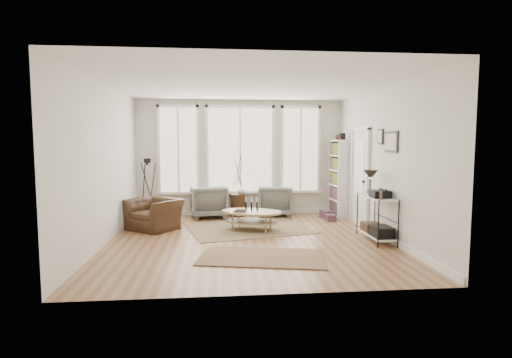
{
  "coord_description": "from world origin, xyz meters",
  "views": [
    {
      "loc": [
        -0.56,
        -7.41,
        1.85
      ],
      "look_at": [
        0.2,
        0.6,
        1.1
      ],
      "focal_mm": 28.0,
      "sensor_mm": 36.0,
      "label": 1
    }
  ],
  "objects": [
    {
      "name": "wall_art",
      "position": [
        2.58,
        -0.27,
        1.88
      ],
      "size": [
        0.04,
        0.88,
        0.44
      ],
      "color": "black",
      "rests_on": "ground"
    },
    {
      "name": "accent_chair",
      "position": [
        -1.92,
        1.11,
        0.32
      ],
      "size": [
        1.31,
        1.29,
        0.64
      ],
      "primitive_type": "imported",
      "rotation": [
        0.0,
        0.0,
        -0.66
      ],
      "color": "#382113",
      "rests_on": "ground"
    },
    {
      "name": "side_table",
      "position": [
        -0.07,
        2.44,
        0.75
      ],
      "size": [
        0.37,
        0.37,
        1.56
      ],
      "color": "#382113",
      "rests_on": "ground"
    },
    {
      "name": "bay_window",
      "position": [
        0.0,
        2.71,
        1.61
      ],
      "size": [
        4.14,
        0.12,
        2.24
      ],
      "color": "beige",
      "rests_on": "ground"
    },
    {
      "name": "book_stack_near",
      "position": [
        2.05,
        1.96,
        0.1
      ],
      "size": [
        0.31,
        0.35,
        0.19
      ],
      "primitive_type": "cube",
      "rotation": [
        0.0,
        0.0,
        0.27
      ],
      "color": "brown",
      "rests_on": "ground"
    },
    {
      "name": "armchair_right",
      "position": [
        0.88,
        2.45,
        0.38
      ],
      "size": [
        0.96,
        0.97,
        0.77
      ],
      "primitive_type": "imported",
      "rotation": [
        0.0,
        0.0,
        2.97
      ],
      "color": "slate",
      "rests_on": "ground"
    },
    {
      "name": "coffee_table",
      "position": [
        0.12,
        0.82,
        0.32
      ],
      "size": [
        1.49,
        1.23,
        0.59
      ],
      "color": "tan",
      "rests_on": "ground"
    },
    {
      "name": "rug_runner",
      "position": [
        0.14,
        -1.19,
        0.01
      ],
      "size": [
        2.19,
        1.5,
        0.01
      ],
      "primitive_type": "cube",
      "rotation": [
        0.0,
        0.0,
        -0.2
      ],
      "color": "brown",
      "rests_on": "ground"
    },
    {
      "name": "rug_main",
      "position": [
        0.07,
        0.97,
        0.01
      ],
      "size": [
        2.84,
        2.39,
        0.01
      ],
      "primitive_type": "cube",
      "rotation": [
        0.0,
        0.0,
        0.24
      ],
      "color": "brown",
      "rests_on": "ground"
    },
    {
      "name": "armchair_left",
      "position": [
        -0.8,
        2.37,
        0.39
      ],
      "size": [
        0.96,
        0.98,
        0.79
      ],
      "primitive_type": "imported",
      "rotation": [
        0.0,
        0.0,
        3.29
      ],
      "color": "slate",
      "rests_on": "ground"
    },
    {
      "name": "room",
      "position": [
        0.02,
        0.03,
        1.43
      ],
      "size": [
        5.5,
        5.54,
        2.9
      ],
      "color": "#986945",
      "rests_on": "ground"
    },
    {
      "name": "bookcase",
      "position": [
        2.44,
        2.23,
        0.96
      ],
      "size": [
        0.31,
        0.85,
        2.06
      ],
      "color": "white",
      "rests_on": "ground"
    },
    {
      "name": "low_shelf",
      "position": [
        2.38,
        -0.3,
        0.51
      ],
      "size": [
        0.38,
        1.08,
        1.3
      ],
      "color": "white",
      "rests_on": "ground"
    },
    {
      "name": "tripod_camera",
      "position": [
        -2.25,
        2.31,
        0.67
      ],
      "size": [
        0.51,
        0.51,
        1.45
      ],
      "color": "black",
      "rests_on": "ground"
    },
    {
      "name": "book_stack_far",
      "position": [
        2.05,
        1.6,
        0.08
      ],
      "size": [
        0.2,
        0.25,
        0.16
      ],
      "primitive_type": "cube",
      "rotation": [
        0.0,
        0.0,
        0.04
      ],
      "color": "brown",
      "rests_on": "ground"
    },
    {
      "name": "vase",
      "position": [
        0.01,
        2.45,
        0.67
      ],
      "size": [
        0.22,
        0.22,
        0.23
      ],
      "primitive_type": "imported",
      "rotation": [
        0.0,
        0.0,
        -0.01
      ],
      "color": "silver",
      "rests_on": "side_table"
    },
    {
      "name": "door",
      "position": [
        2.57,
        1.15,
        1.12
      ],
      "size": [
        0.09,
        1.06,
        2.22
      ],
      "color": "silver",
      "rests_on": "ground"
    }
  ]
}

